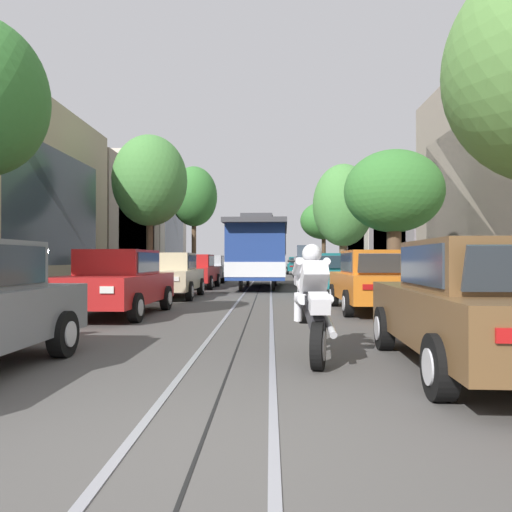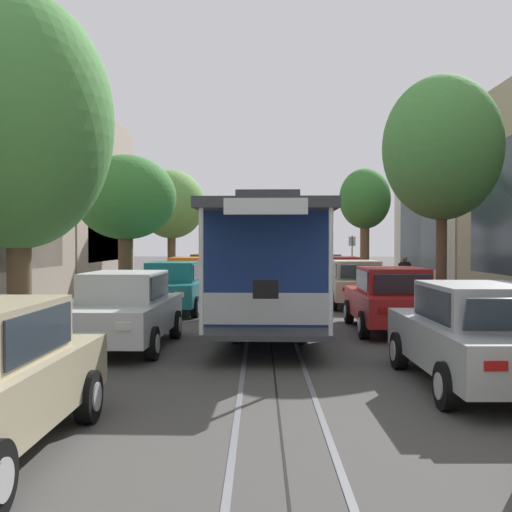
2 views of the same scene
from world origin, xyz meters
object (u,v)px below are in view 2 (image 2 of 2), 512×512
Objects in this scene: street_tree_kerb_right_mid at (18,123)px; street_tree_kerb_right_near at (171,205)px; parked_car_brown_near_right at (207,269)px; parked_car_red_second_left at (339,275)px; parked_car_orange_second_right at (188,276)px; street_sign_post at (352,254)px; street_tree_kerb_left_second at (442,148)px; motorcycle_with_rider at (244,269)px; parked_car_silver_fifth_left at (478,335)px; parked_car_teal_mid_right at (174,287)px; parked_car_grey_near_left at (325,269)px; street_tree_kerb_right_second at (125,199)px; pedestrian_on_left_pavement at (405,273)px; parked_car_red_fourth_left at (391,299)px; parked_car_white_fourth_right at (123,310)px; parked_car_beige_mid_left at (354,283)px; street_tree_kerb_left_near at (365,200)px; cable_car_trolley at (270,264)px.

street_tree_kerb_right_near is at bearing -89.53° from street_tree_kerb_right_mid.
parked_car_red_second_left is at bearing 136.96° from parked_car_brown_near_right.
parked_car_orange_second_right is 10.35m from street_sign_post.
motorcycle_with_rider is (5.83, -14.88, -3.97)m from street_tree_kerb_left_second.
parked_car_teal_mid_right is (6.02, -10.08, 0.00)m from parked_car_silver_fifth_left.
parked_car_grey_near_left is at bearing -90.43° from parked_car_red_second_left.
parked_car_red_second_left is 6.49m from parked_car_orange_second_right.
motorcycle_with_rider is at bearing -109.28° from street_tree_kerb_right_second.
parked_car_red_second_left is 1.01× the size of parked_car_silver_fifth_left.
parked_car_brown_near_right is 1.01× the size of parked_car_orange_second_right.
parked_car_grey_near_left is 16.61m from street_tree_kerb_left_second.
street_tree_kerb_right_mid reaches higher than pedestrian_on_left_pavement.
street_sign_post is (-1.55, -17.09, 0.80)m from parked_car_red_fourth_left.
parked_car_teal_mid_right is at bearing -91.22° from parked_car_white_fourth_right.
pedestrian_on_left_pavement is (-2.86, -10.86, 0.11)m from parked_car_red_fourth_left.
street_sign_post reaches higher than parked_car_red_second_left.
parked_car_beige_mid_left is at bearing -126.41° from street_tree_kerb_right_mid.
street_tree_kerb_right_second is at bearing 41.85° from street_tree_kerb_left_near.
motorcycle_with_rider is (4.30, 1.16, 0.02)m from parked_car_grey_near_left.
parked_car_silver_fifth_left is at bearing 104.73° from parked_car_brown_near_right.
street_sign_post is at bearing 179.11° from parked_car_brown_near_right.
parked_car_silver_fifth_left is 0.99× the size of parked_car_brown_near_right.
parked_car_red_fourth_left reaches higher than motorcycle_with_rider.
street_sign_post is at bearing -78.17° from pedestrian_on_left_pavement.
parked_car_red_second_left is at bearing -130.00° from parked_car_teal_mid_right.
parked_car_red_fourth_left is 7.23m from parked_car_teal_mid_right.
parked_car_orange_second_right is at bearing 9.32° from parked_car_red_second_left.
parked_car_grey_near_left is at bearing -84.56° from street_tree_kerb_left_second.
street_tree_kerb_left_second is 5.98m from cable_car_trolley.
street_tree_kerb_right_near reaches higher than parked_car_teal_mid_right.
street_tree_kerb_right_mid is at bearing 55.49° from pedestrian_on_left_pavement.
parked_car_teal_mid_right is 0.66× the size of street_tree_kerb_right_mid.
street_tree_kerb_left_second is at bearing -102.37° from parked_car_silver_fifth_left.
street_tree_kerb_right_second is at bearing -42.71° from parked_car_teal_mid_right.
parked_car_beige_mid_left is at bearing -89.68° from parked_car_silver_fifth_left.
motorcycle_with_rider is (4.25, -5.24, 0.02)m from parked_car_red_second_left.
cable_car_trolley is at bearing 99.98° from parked_car_brown_near_right.
parked_car_red_second_left is 10.21m from street_tree_kerb_right_second.
parked_car_beige_mid_left is (0.24, 11.87, 0.00)m from parked_car_grey_near_left.
parked_car_orange_second_right is at bearing -35.39° from parked_car_beige_mid_left.
parked_car_teal_mid_right is at bearing 17.35° from parked_car_beige_mid_left.
cable_car_trolley reaches higher than street_sign_post.
parked_car_silver_fifth_left is at bearing 111.01° from parked_car_orange_second_right.
parked_car_teal_mid_right is at bearing 59.96° from street_sign_post.
street_tree_kerb_right_second is (1.75, -8.33, 2.89)m from parked_car_white_fourth_right.
parked_car_red_fourth_left is 0.66× the size of street_tree_kerb_right_mid.
parked_car_brown_near_right is 2.73× the size of pedestrian_on_left_pavement.
street_tree_kerb_right_mid is at bearing 85.96° from parked_car_brown_near_right.
street_tree_kerb_left_near is at bearing -117.70° from parked_car_red_second_left.
parked_car_red_second_left is 5.93m from street_sign_post.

